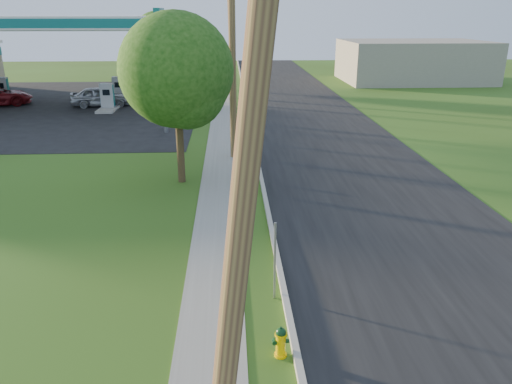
% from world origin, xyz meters
% --- Properties ---
extents(road, '(8.00, 120.00, 0.02)m').
position_xyz_m(road, '(4.50, 10.00, 0.01)').
color(road, black).
rests_on(road, ground).
extents(curb, '(0.15, 120.00, 0.15)m').
position_xyz_m(curb, '(0.50, 10.00, 0.07)').
color(curb, '#A5A297').
rests_on(curb, ground).
extents(sidewalk, '(1.50, 120.00, 0.03)m').
position_xyz_m(sidewalk, '(-1.25, 10.00, 0.01)').
color(sidewalk, gray).
rests_on(sidewalk, ground).
extents(forecourt, '(26.00, 28.00, 0.02)m').
position_xyz_m(forecourt, '(-16.00, 32.00, 0.01)').
color(forecourt, black).
rests_on(forecourt, ground).
extents(utility_pole_near, '(1.40, 0.32, 9.48)m').
position_xyz_m(utility_pole_near, '(-0.60, -1.00, 4.80)').
color(utility_pole_near, brown).
rests_on(utility_pole_near, ground).
extents(utility_pole_mid, '(1.40, 0.32, 9.80)m').
position_xyz_m(utility_pole_mid, '(-0.60, 17.00, 4.95)').
color(utility_pole_mid, brown).
rests_on(utility_pole_mid, ground).
extents(utility_pole_far, '(1.40, 0.32, 9.50)m').
position_xyz_m(utility_pole_far, '(-0.60, 35.00, 4.80)').
color(utility_pole_far, brown).
rests_on(utility_pole_far, ground).
extents(sign_post_near, '(0.05, 0.04, 2.00)m').
position_xyz_m(sign_post_near, '(0.25, 4.20, 1.00)').
color(sign_post_near, gray).
rests_on(sign_post_near, ground).
extents(sign_post_mid, '(0.05, 0.04, 2.00)m').
position_xyz_m(sign_post_mid, '(0.25, 16.00, 1.00)').
color(sign_post_mid, gray).
rests_on(sign_post_mid, ground).
extents(sign_post_far, '(0.05, 0.04, 2.00)m').
position_xyz_m(sign_post_far, '(0.25, 28.20, 1.00)').
color(sign_post_far, gray).
rests_on(sign_post_far, ground).
extents(gas_canopy, '(18.18, 9.18, 6.40)m').
position_xyz_m(gas_canopy, '(-14.00, 32.00, 5.90)').
color(gas_canopy, silver).
rests_on(gas_canopy, ground).
extents(fuel_pump_ne, '(1.20, 3.20, 1.90)m').
position_xyz_m(fuel_pump_ne, '(-9.50, 30.00, 0.72)').
color(fuel_pump_ne, '#A5A297').
rests_on(fuel_pump_ne, ground).
extents(fuel_pump_sw, '(1.20, 3.20, 1.90)m').
position_xyz_m(fuel_pump_sw, '(-18.50, 34.00, 0.72)').
color(fuel_pump_sw, '#A5A297').
rests_on(fuel_pump_sw, ground).
extents(fuel_pump_se, '(1.20, 3.20, 1.90)m').
position_xyz_m(fuel_pump_se, '(-9.50, 34.00, 0.72)').
color(fuel_pump_se, '#A5A297').
rests_on(fuel_pump_se, ground).
extents(price_pylon, '(0.34, 2.04, 6.85)m').
position_xyz_m(price_pylon, '(-4.50, 22.50, 5.43)').
color(price_pylon, gray).
rests_on(price_pylon, ground).
extents(distant_building, '(14.00, 10.00, 4.00)m').
position_xyz_m(distant_building, '(18.00, 45.00, 2.00)').
color(distant_building, gray).
rests_on(distant_building, ground).
extents(tree_verge, '(4.44, 4.44, 6.72)m').
position_xyz_m(tree_verge, '(-2.69, 13.29, 4.33)').
color(tree_verge, '#3C2D1C').
rests_on(tree_verge, ground).
extents(tree_lot, '(4.52, 4.52, 6.84)m').
position_xyz_m(tree_lot, '(-7.29, 42.95, 4.41)').
color(tree_lot, '#3C2D1C').
rests_on(tree_lot, ground).
extents(hydrant_near, '(0.35, 0.31, 0.69)m').
position_xyz_m(hydrant_near, '(0.18, 2.00, 0.34)').
color(hydrant_near, '#FFC900').
rests_on(hydrant_near, ground).
extents(hydrant_mid, '(0.36, 0.32, 0.70)m').
position_xyz_m(hydrant_mid, '(0.09, 13.27, 0.34)').
color(hydrant_mid, yellow).
rests_on(hydrant_mid, ground).
extents(hydrant_far, '(0.38, 0.34, 0.74)m').
position_xyz_m(hydrant_far, '(0.18, 28.22, 0.36)').
color(hydrant_far, '#E1B802').
rests_on(hydrant_far, ground).
extents(car_silver, '(4.55, 2.36, 1.48)m').
position_xyz_m(car_silver, '(-10.36, 31.56, 0.74)').
color(car_silver, '#A1A3A8').
rests_on(car_silver, ground).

